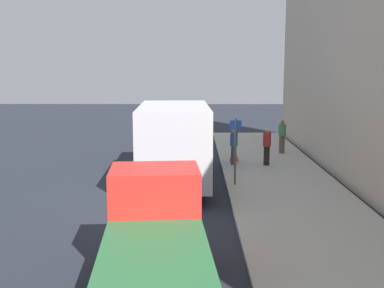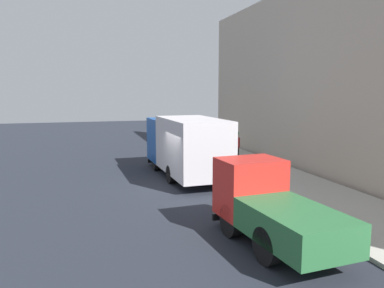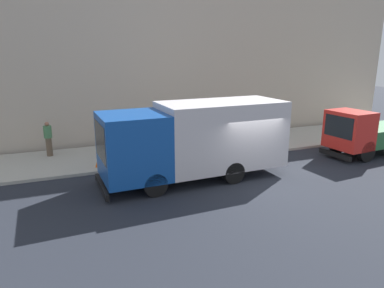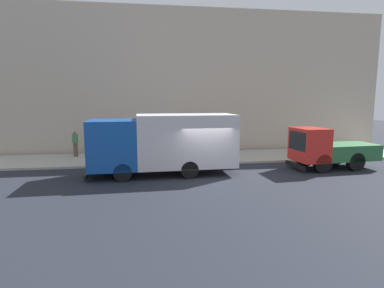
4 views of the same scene
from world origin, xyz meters
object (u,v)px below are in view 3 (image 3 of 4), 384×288
object	(u,v)px
large_utility_truck	(196,138)
small_flatbed_truck	(365,134)
pedestrian_walking	(114,138)
traffic_cone_orange	(100,159)
pedestrian_standing	(48,138)
street_sign_post	(194,128)
pedestrian_third	(117,146)

from	to	relation	value
large_utility_truck	small_flatbed_truck	world-z (taller)	large_utility_truck
pedestrian_walking	traffic_cone_orange	bearing A→B (deg)	131.12
pedestrian_standing	street_sign_post	bearing A→B (deg)	86.96
traffic_cone_orange	pedestrian_third	bearing A→B (deg)	-96.06
small_flatbed_truck	pedestrian_third	xyz separation A→B (m)	(2.52, 11.95, -0.10)
traffic_cone_orange	street_sign_post	distance (m)	4.53
small_flatbed_truck	traffic_cone_orange	world-z (taller)	small_flatbed_truck
small_flatbed_truck	pedestrian_walking	distance (m)	12.48
pedestrian_third	traffic_cone_orange	size ratio (longest dim) A/B	2.47
small_flatbed_truck	traffic_cone_orange	distance (m)	12.97
traffic_cone_orange	pedestrian_walking	bearing A→B (deg)	-32.00
pedestrian_walking	pedestrian_third	xyz separation A→B (m)	(-1.47, 0.12, -0.01)
large_utility_truck	traffic_cone_orange	bearing A→B (deg)	51.04
large_utility_truck	street_sign_post	world-z (taller)	large_utility_truck
small_flatbed_truck	pedestrian_third	world-z (taller)	small_flatbed_truck
large_utility_truck	pedestrian_third	xyz separation A→B (m)	(2.55, 2.76, -0.71)
traffic_cone_orange	street_sign_post	bearing A→B (deg)	-94.20
large_utility_truck	small_flatbed_truck	size ratio (longest dim) A/B	1.53
street_sign_post	pedestrian_standing	bearing A→B (deg)	65.69
pedestrian_walking	large_utility_truck	bearing A→B (deg)	-163.61
large_utility_truck	pedestrian_standing	distance (m)	7.69
large_utility_truck	pedestrian_walking	bearing A→B (deg)	31.20
pedestrian_standing	traffic_cone_orange	distance (m)	3.39
traffic_cone_orange	pedestrian_standing	bearing A→B (deg)	38.90
large_utility_truck	traffic_cone_orange	size ratio (longest dim) A/B	11.39
pedestrian_standing	street_sign_post	world-z (taller)	street_sign_post
pedestrian_third	traffic_cone_orange	world-z (taller)	pedestrian_third
small_flatbed_truck	traffic_cone_orange	size ratio (longest dim) A/B	7.45
pedestrian_standing	pedestrian_third	world-z (taller)	pedestrian_standing
pedestrian_walking	traffic_cone_orange	size ratio (longest dim) A/B	2.51
large_utility_truck	pedestrian_walking	world-z (taller)	large_utility_truck
pedestrian_third	pedestrian_standing	bearing A→B (deg)	-100.26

